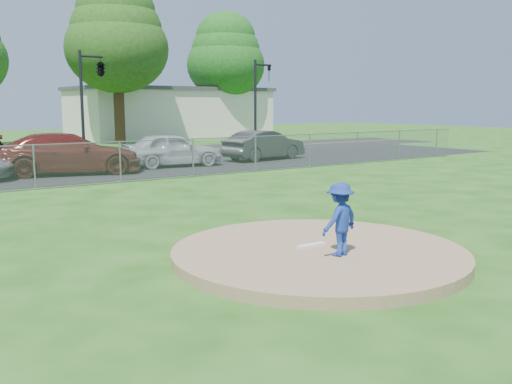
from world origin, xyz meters
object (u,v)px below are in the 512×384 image
(tree_right, at_px, (117,36))
(pitcher, at_px, (340,219))
(traffic_signal_right, at_px, (258,96))
(traffic_signal_center, at_px, (99,70))
(parked_car_pearl, at_px, (172,150))
(commercial_building, at_px, (169,112))
(parked_car_darkred, at_px, (68,154))
(tree_far_right, at_px, (226,55))
(parked_car_charcoal, at_px, (264,145))

(tree_right, bearing_deg, pitcher, -105.49)
(traffic_signal_right, bearing_deg, pitcher, -122.29)
(traffic_signal_center, distance_m, parked_car_pearl, 7.28)
(traffic_signal_center, relative_size, traffic_signal_right, 1.00)
(commercial_building, height_order, parked_car_pearl, commercial_building)
(traffic_signal_center, relative_size, parked_car_pearl, 1.23)
(commercial_building, xyz_separation_m, pitcher, (-16.03, -38.57, -1.32))
(pitcher, xyz_separation_m, parked_car_pearl, (5.08, 16.48, -0.06))
(parked_car_pearl, bearing_deg, parked_car_darkred, 99.38)
(pitcher, height_order, parked_car_darkred, parked_car_darkred)
(tree_far_right, relative_size, pitcher, 8.34)
(parked_car_charcoal, bearing_deg, pitcher, 138.87)
(tree_right, xyz_separation_m, parked_car_charcoal, (1.45, -15.87, -6.89))
(commercial_building, relative_size, tree_far_right, 1.53)
(tree_far_right, bearing_deg, pitcher, -119.38)
(parked_car_pearl, relative_size, parked_car_charcoal, 0.99)
(parked_car_darkred, relative_size, parked_car_charcoal, 1.26)
(pitcher, relative_size, parked_car_darkred, 0.22)
(tree_right, height_order, traffic_signal_right, tree_right)
(tree_right, height_order, traffic_signal_center, tree_right)
(tree_far_right, bearing_deg, traffic_signal_right, -113.91)
(traffic_signal_center, relative_size, pitcher, 4.35)
(pitcher, bearing_deg, parked_car_charcoal, -131.73)
(tree_right, height_order, parked_car_charcoal, tree_right)
(commercial_building, height_order, parked_car_darkred, commercial_building)
(traffic_signal_right, bearing_deg, commercial_building, 83.71)
(parked_car_pearl, height_order, parked_car_charcoal, parked_car_pearl)
(traffic_signal_right, distance_m, parked_car_darkred, 15.54)
(traffic_signal_right, height_order, parked_car_pearl, traffic_signal_right)
(traffic_signal_center, relative_size, parked_car_charcoal, 1.22)
(tree_far_right, distance_m, traffic_signal_center, 20.78)
(tree_far_right, bearing_deg, traffic_signal_center, -140.96)
(commercial_building, xyz_separation_m, tree_far_right, (4.00, -3.00, 4.90))
(commercial_building, height_order, parked_car_charcoal, commercial_building)
(traffic_signal_right, distance_m, parked_car_pearl, 11.32)
(parked_car_darkred, bearing_deg, parked_car_charcoal, -72.15)
(tree_right, distance_m, traffic_signal_right, 12.08)
(traffic_signal_right, xyz_separation_m, parked_car_darkred, (-13.97, -6.31, -2.51))
(tree_right, xyz_separation_m, traffic_signal_center, (-5.03, -10.00, -3.04))
(parked_car_darkred, bearing_deg, tree_far_right, -30.22)
(tree_far_right, bearing_deg, tree_right, -164.74)
(tree_far_right, distance_m, parked_car_darkred, 28.30)
(tree_right, xyz_separation_m, traffic_signal_right, (5.24, -10.00, -4.29))
(commercial_building, bearing_deg, parked_car_pearl, -116.36)
(tree_right, xyz_separation_m, parked_car_pearl, (-3.95, -16.09, -6.87))
(commercial_building, xyz_separation_m, parked_car_charcoal, (-5.55, -21.87, -1.40))
(pitcher, distance_m, parked_car_charcoal, 19.71)
(tree_far_right, xyz_separation_m, parked_car_pearl, (-14.95, -19.09, -6.28))
(pitcher, relative_size, parked_car_charcoal, 0.28)
(parked_car_darkred, distance_m, parked_car_pearl, 4.80)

